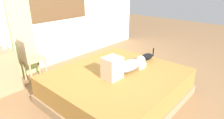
# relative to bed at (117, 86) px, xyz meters

# --- Properties ---
(ground_plane) EXTENTS (16.00, 16.00, 0.00)m
(ground_plane) POSITION_rel_bed_xyz_m (-0.09, -0.15, -0.23)
(ground_plane) COLOR olive
(back_wall_with_window) EXTENTS (6.40, 0.14, 2.90)m
(back_wall_with_window) POSITION_rel_bed_xyz_m (-0.08, 2.14, 1.22)
(back_wall_with_window) COLOR silver
(back_wall_with_window) RESTS_ON ground
(bed) EXTENTS (2.08, 1.87, 0.46)m
(bed) POSITION_rel_bed_xyz_m (0.00, 0.00, 0.00)
(bed) COLOR #997A56
(bed) RESTS_ON ground
(person_lying) EXTENTS (0.94, 0.30, 0.34)m
(person_lying) POSITION_rel_bed_xyz_m (0.09, -0.07, 0.35)
(person_lying) COLOR #8C939E
(person_lying) RESTS_ON bed
(cat) EXTENTS (0.34, 0.19, 0.21)m
(cat) POSITION_rel_bed_xyz_m (0.78, -0.05, 0.30)
(cat) COLOR black
(cat) RESTS_ON bed
(cup) EXTENTS (0.07, 0.07, 0.08)m
(cup) POSITION_rel_bed_xyz_m (-1.01, 1.74, 0.55)
(cup) COLOR white
(cup) RESTS_ON desk
(chair_by_desk) EXTENTS (0.40, 0.40, 0.86)m
(chair_by_desk) POSITION_rel_bed_xyz_m (-0.66, 1.62, 0.28)
(chair_by_desk) COLOR tan
(chair_by_desk) RESTS_ON ground
(curtain_left) EXTENTS (0.44, 0.06, 2.55)m
(curtain_left) POSITION_rel_bed_xyz_m (-0.55, 2.02, 1.05)
(curtain_left) COLOR #ADCC75
(curtain_left) RESTS_ON ground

